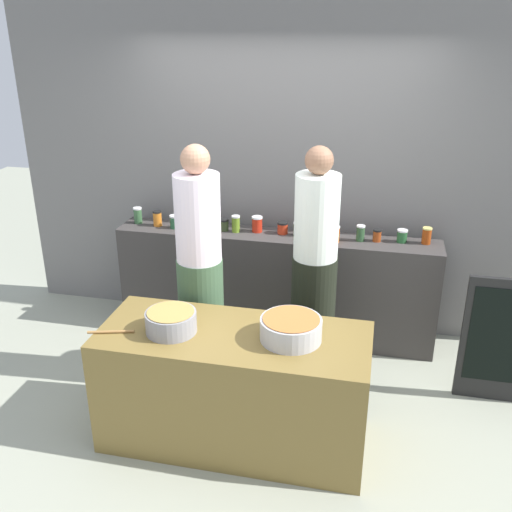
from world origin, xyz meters
name	(u,v)px	position (x,y,z in m)	size (l,w,h in m)	color
ground	(245,409)	(0.00, 0.00, 0.00)	(12.00, 12.00, 0.00)	#9A9E8B
storefront_wall	(284,158)	(0.00, 1.45, 1.50)	(4.80, 0.12, 3.00)	slate
display_shelf	(275,286)	(0.00, 1.10, 0.47)	(2.70, 0.36, 0.93)	#3A3634
prep_table	(234,387)	(0.00, -0.30, 0.40)	(1.70, 0.70, 0.79)	brown
preserve_jar_0	(138,215)	(-1.23, 1.13, 1.01)	(0.07, 0.07, 0.14)	#335A36
preserve_jar_1	(157,218)	(-1.04, 1.10, 1.00)	(0.08, 0.08, 0.13)	orange
preserve_jar_2	(174,222)	(-0.87, 1.07, 0.99)	(0.08, 0.08, 0.12)	#265735
preserve_jar_3	(191,221)	(-0.74, 1.13, 0.99)	(0.08, 0.08, 0.11)	#582350
preserve_jar_4	(200,226)	(-0.63, 1.03, 0.99)	(0.08, 0.08, 0.11)	gold
preserve_jar_5	(224,225)	(-0.45, 1.11, 0.99)	(0.08, 0.08, 0.10)	#354225
preserve_jar_6	(236,224)	(-0.34, 1.10, 1.01)	(0.07, 0.07, 0.14)	olive
preserve_jar_7	(257,224)	(-0.17, 1.14, 1.00)	(0.09, 0.09, 0.13)	red
preserve_jar_8	(283,228)	(0.05, 1.14, 0.98)	(0.09, 0.09, 0.10)	red
preserve_jar_9	(298,229)	(0.18, 1.12, 0.99)	(0.08, 0.08, 0.11)	#385027
preserve_jar_10	(319,233)	(0.36, 1.07, 0.99)	(0.08, 0.08, 0.11)	#A9290C
preserve_jar_11	(335,234)	(0.49, 1.04, 1.00)	(0.08, 0.08, 0.13)	#E55C0F
preserve_jar_12	(361,233)	(0.69, 1.11, 1.00)	(0.07, 0.07, 0.13)	#2F5330
preserve_jar_13	(377,235)	(0.82, 1.13, 0.99)	(0.07, 0.07, 0.10)	#963B16
preserve_jar_14	(402,236)	(1.02, 1.16, 0.99)	(0.08, 0.08, 0.10)	#24582C
preserve_jar_15	(427,236)	(1.21, 1.16, 1.00)	(0.08, 0.08, 0.13)	#9B3910
cooking_pot_left	(171,322)	(-0.38, -0.35, 0.86)	(0.32, 0.32, 0.14)	gray
cooking_pot_center	(291,329)	(0.36, -0.29, 0.86)	(0.38, 0.38, 0.14)	#B7B7BC
wooden_spoon	(111,332)	(-0.74, -0.46, 0.80)	(0.02, 0.02, 0.29)	#9E703D
cook_with_tongs	(200,281)	(-0.40, 0.28, 0.84)	(0.33, 0.33, 1.84)	#405F40
cook_in_cap	(314,279)	(0.40, 0.53, 0.83)	(0.33, 0.33, 1.81)	black
chalkboard_sign	(504,341)	(1.76, 0.51, 0.49)	(0.58, 0.05, 0.97)	black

